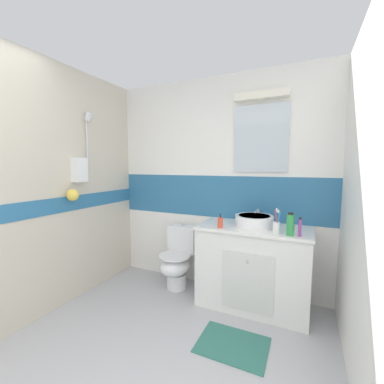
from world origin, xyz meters
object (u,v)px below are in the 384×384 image
(soap_dispenser, at_px, (220,222))
(shampoo_bottle_tall, at_px, (290,225))
(toothpaste_tube_upright, at_px, (300,227))
(toothbrush_cup, at_px, (277,227))
(toilet, at_px, (178,259))
(sink_basin, at_px, (254,220))

(soap_dispenser, bearing_deg, shampoo_bottle_tall, -0.45)
(toothpaste_tube_upright, bearing_deg, shampoo_bottle_tall, -179.08)
(toothbrush_cup, height_order, shampoo_bottle_tall, toothbrush_cup)
(toothpaste_tube_upright, bearing_deg, soap_dispenser, 179.69)
(toilet, bearing_deg, toothbrush_cup, -9.81)
(shampoo_bottle_tall, bearing_deg, soap_dispenser, 179.55)
(toilet, relative_size, shampoo_bottle_tall, 3.59)
(toothbrush_cup, bearing_deg, shampoo_bottle_tall, -12.42)
(toothpaste_tube_upright, bearing_deg, toilet, 170.57)
(soap_dispenser, bearing_deg, toothbrush_cup, 2.23)
(sink_basin, xyz_separation_m, toothbrush_cup, (0.24, -0.18, 0.00))
(sink_basin, relative_size, toothbrush_cup, 1.83)
(shampoo_bottle_tall, height_order, toothpaste_tube_upright, shampoo_bottle_tall)
(toothbrush_cup, bearing_deg, toilet, 170.19)
(toothbrush_cup, height_order, toothpaste_tube_upright, toothbrush_cup)
(toilet, bearing_deg, shampoo_bottle_tall, -10.06)
(toilet, height_order, toothbrush_cup, toothbrush_cup)
(toothpaste_tube_upright, bearing_deg, toothbrush_cup, 172.82)
(soap_dispenser, relative_size, shampoo_bottle_tall, 0.69)
(toothbrush_cup, relative_size, soap_dispenser, 1.63)
(toilet, relative_size, soap_dispenser, 5.20)
(shampoo_bottle_tall, bearing_deg, toilet, 169.94)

